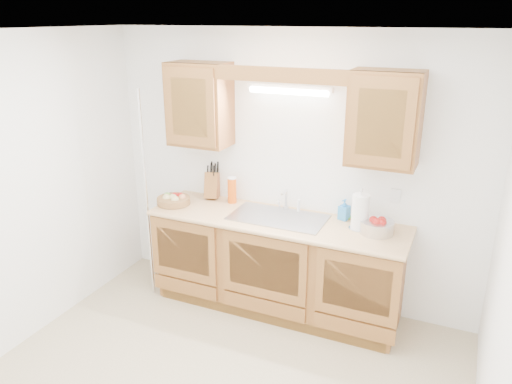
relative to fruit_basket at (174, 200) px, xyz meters
The scene contains 17 objects.
room 1.56m from the fruit_basket, 47.49° to the right, with size 3.52×3.50×2.50m.
base_cabinets 1.15m from the fruit_basket, ahead, with size 2.20×0.60×0.86m, color brown.
countertop 1.03m from the fruit_basket, ahead, with size 2.30×0.63×0.04m, color #E0B076.
upper_cabinet_left 0.93m from the fruit_basket, 46.53° to the left, with size 0.55×0.33×0.75m, color brown.
upper_cabinet_right 2.07m from the fruit_basket, ahead, with size 0.55×0.33×0.75m, color brown.
valance 1.58m from the fruit_basket, ahead, with size 2.20×0.05×0.12m, color brown.
fluorescent_fixture 1.50m from the fruit_basket, 15.88° to the left, with size 0.76×0.08×0.08m.
sink 1.04m from the fruit_basket, ahead, with size 0.84×0.46×0.36m.
wire_shelf_pole 0.26m from the fruit_basket, 131.96° to the right, with size 0.03×0.03×2.00m, color silver.
outlet_plate 2.02m from the fruit_basket, 10.53° to the left, with size 0.08×0.01×0.12m, color white.
fruit_basket is the anchor object (origin of this frame).
knife_block 0.41m from the fruit_basket, 51.02° to the left, with size 0.17×0.23×0.37m.
orange_canister 0.56m from the fruit_basket, 27.76° to the left, with size 0.09×0.09×0.25m.
soap_bottle 1.60m from the fruit_basket, 10.16° to the left, with size 0.08×0.09×0.19m, color #2A84D4.
sponge 1.60m from the fruit_basket, 11.38° to the left, with size 0.12×0.08×0.02m.
paper_towel 1.75m from the fruit_basket, ahead, with size 0.18×0.18×0.36m.
apple_bowl 1.89m from the fruit_basket, ahead, with size 0.33×0.33×0.14m.
Camera 1 is at (1.47, -2.60, 2.59)m, focal length 35.00 mm.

